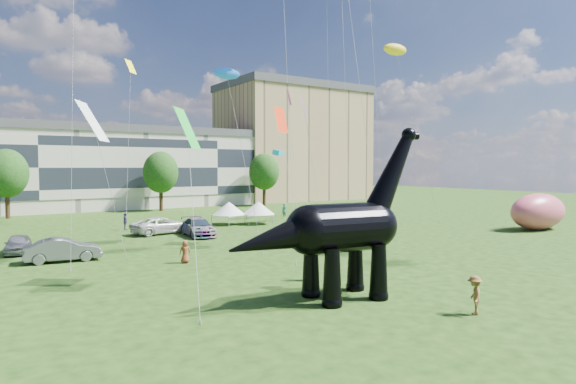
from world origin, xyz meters
TOP-DOWN VIEW (x-y plane):
  - ground at (0.00, 0.00)m, footprint 220.00×220.00m
  - terrace_row at (-8.00, 62.00)m, footprint 78.00×11.00m
  - apartment_block at (40.00, 65.00)m, footprint 28.00×18.00m
  - tree_mid_left at (-12.00, 53.00)m, footprint 5.20×5.20m
  - tree_mid_right at (8.00, 53.00)m, footprint 5.20×5.20m
  - tree_far_right at (26.00, 53.00)m, footprint 5.20×5.20m
  - dinosaur_sculpture at (-0.54, 0.75)m, footprint 11.11×3.34m
  - car_silver at (-12.87, 24.01)m, footprint 2.40×4.46m
  - car_grey at (-10.48, 18.69)m, footprint 5.15×2.28m
  - car_white at (-0.13, 28.65)m, footprint 6.34×3.88m
  - car_dark at (2.32, 25.14)m, footprint 3.09×6.04m
  - gazebo_near at (8.84, 31.77)m, footprint 4.76×4.76m
  - gazebo_far at (11.92, 30.38)m, footprint 4.68×4.68m
  - inflatable_pink at (34.04, 9.84)m, footprint 7.84×4.11m
  - visitors at (-2.34, 16.50)m, footprint 44.42×40.08m

SIDE VIEW (x-z plane):
  - ground at x=0.00m, z-range 0.00..0.00m
  - car_silver at x=-12.87m, z-range 0.00..1.44m
  - car_white at x=-0.13m, z-range 0.00..1.64m
  - car_grey at x=-10.48m, z-range 0.00..1.64m
  - car_dark at x=2.32m, z-range 0.00..1.68m
  - visitors at x=-2.34m, z-range -0.06..1.84m
  - gazebo_far at x=11.92m, z-range 0.53..3.15m
  - gazebo_near at x=8.84m, z-range 0.53..3.16m
  - inflatable_pink at x=34.04m, z-range 0.00..3.86m
  - dinosaur_sculpture at x=-0.54m, z-range -1.11..7.94m
  - terrace_row at x=-8.00m, z-range 0.00..12.00m
  - tree_mid_left at x=-12.00m, z-range 1.57..11.01m
  - tree_mid_right at x=8.00m, z-range 1.57..11.01m
  - tree_far_right at x=26.00m, z-range 1.57..11.01m
  - apartment_block at x=40.00m, z-range 0.00..22.00m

